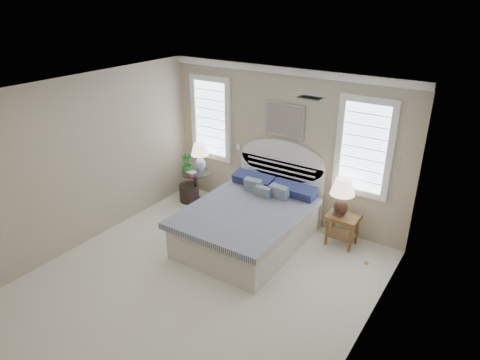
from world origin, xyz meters
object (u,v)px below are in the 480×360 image
nightstand_right (343,223)px  lamp_right (342,193)px  floor_pot (189,193)px  bed (251,219)px  lamp_left (200,154)px  side_table_left (196,183)px

nightstand_right → lamp_right: lamp_right is taller
floor_pot → bed: bearing=-16.7°
floor_pot → lamp_right: 3.11m
nightstand_right → lamp_left: (-2.91, 0.01, 0.58)m
side_table_left → floor_pot: bearing=-155.9°
lamp_left → lamp_right: lamp_left is taller
side_table_left → nightstand_right: size_ratio=1.19×
nightstand_right → lamp_right: bearing=176.9°
bed → lamp_left: bed is taller
nightstand_right → floor_pot: bearing=-177.1°
lamp_left → bed: bearing=-23.7°
nightstand_right → floor_pot: 3.09m
floor_pot → side_table_left: bearing=24.1°
bed → lamp_right: size_ratio=3.60×
nightstand_right → bed: bearing=-152.0°
nightstand_right → lamp_right: size_ratio=0.84×
lamp_left → side_table_left: bearing=-110.4°
lamp_left → lamp_right: size_ratio=0.88×
side_table_left → nightstand_right: (2.95, 0.10, -0.00)m
lamp_left → lamp_right: 2.85m
floor_pot → lamp_right: (3.02, 0.16, 0.74)m
nightstand_right → side_table_left: bearing=-178.1°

